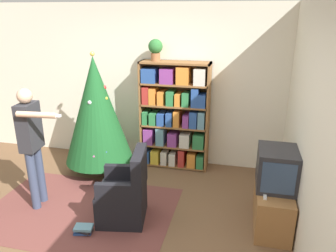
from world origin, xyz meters
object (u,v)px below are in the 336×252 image
(television, at_px, (277,168))
(christmas_tree, at_px, (97,111))
(bookshelf, at_px, (175,116))
(potted_plant, at_px, (155,48))
(armchair, at_px, (125,196))
(standing_person, at_px, (32,139))

(television, xyz_separation_m, christmas_tree, (-2.61, 0.80, 0.28))
(bookshelf, bearing_deg, potted_plant, 177.86)
(armchair, distance_m, potted_plant, 2.28)
(armchair, bearing_deg, potted_plant, 171.12)
(bookshelf, xyz_separation_m, armchair, (-0.27, -1.61, -0.55))
(christmas_tree, relative_size, standing_person, 1.21)
(christmas_tree, distance_m, potted_plant, 1.31)
(bookshelf, xyz_separation_m, television, (1.49, -1.29, -0.13))
(standing_person, bearing_deg, armchair, 82.77)
(television, bearing_deg, potted_plant, 144.04)
(standing_person, bearing_deg, television, 89.96)
(potted_plant, bearing_deg, christmas_tree, -148.02)
(armchair, bearing_deg, television, 89.92)
(potted_plant, bearing_deg, standing_person, -127.00)
(armchair, height_order, potted_plant, potted_plant)
(christmas_tree, distance_m, armchair, 1.57)
(television, xyz_separation_m, potted_plant, (-1.80, 1.31, 1.18))
(television, bearing_deg, armchair, -169.78)
(television, height_order, potted_plant, potted_plant)
(armchair, relative_size, standing_person, 0.58)
(bookshelf, xyz_separation_m, potted_plant, (-0.31, 0.01, 1.05))
(christmas_tree, distance_m, standing_person, 1.15)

